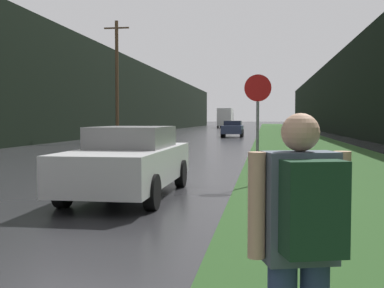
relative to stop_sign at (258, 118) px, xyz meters
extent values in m
cube|color=#26471E|center=(2.48, 26.52, -1.60)|extent=(6.00, 240.00, 0.02)
cube|color=silver|center=(-4.68, 0.56, -1.61)|extent=(0.12, 3.00, 0.01)
cube|color=silver|center=(-4.68, 7.56, -1.61)|extent=(0.12, 3.00, 0.01)
cube|color=silver|center=(-4.68, 14.56, -1.61)|extent=(0.12, 3.00, 0.01)
cube|color=black|center=(-14.85, 36.52, 2.45)|extent=(2.00, 140.00, 8.13)
cube|color=black|center=(8.48, 36.52, 2.52)|extent=(2.00, 140.00, 8.27)
cylinder|color=#4C3823|center=(-10.15, 21.33, 2.63)|extent=(0.24, 0.24, 8.48)
cube|color=#4C3823|center=(-10.15, 21.33, 6.37)|extent=(1.80, 0.10, 0.10)
cylinder|color=slate|center=(0.00, 0.00, -0.61)|extent=(0.07, 0.07, 2.02)
cylinder|color=#B71414|center=(0.00, 0.00, 0.72)|extent=(0.64, 0.02, 0.64)
cube|color=#4C5666|center=(0.35, -8.98, -0.49)|extent=(0.43, 0.31, 0.60)
sphere|color=tan|center=(0.35, -8.98, -0.09)|extent=(0.21, 0.21, 0.21)
cylinder|color=tan|center=(0.12, -9.05, -0.47)|extent=(0.09, 0.09, 0.56)
cylinder|color=tan|center=(0.57, -8.92, -0.47)|extent=(0.09, 0.09, 0.56)
cube|color=#193823|center=(0.40, -9.17, -0.46)|extent=(0.34, 0.26, 0.48)
cube|color=#BCBCBC|center=(-2.60, -1.97, -0.97)|extent=(1.73, 4.72, 0.71)
cube|color=slate|center=(-2.60, -1.74, -0.40)|extent=(1.47, 2.12, 0.44)
cylinder|color=black|center=(-1.78, -3.44, -1.29)|extent=(0.20, 0.64, 0.64)
cylinder|color=black|center=(-3.42, -3.44, -1.29)|extent=(0.20, 0.64, 0.64)
cylinder|color=black|center=(-1.78, -0.51, -1.29)|extent=(0.20, 0.64, 0.64)
cylinder|color=black|center=(-3.42, -0.51, -1.29)|extent=(0.20, 0.64, 0.64)
cube|color=#2D3856|center=(-2.60, 30.91, -0.94)|extent=(1.73, 4.12, 0.70)
cube|color=#1B2134|center=(-2.60, 31.11, -0.38)|extent=(1.47, 1.85, 0.41)
cylinder|color=black|center=(-1.78, 29.63, -1.25)|extent=(0.20, 0.72, 0.72)
cylinder|color=black|center=(-3.42, 29.63, -1.25)|extent=(0.20, 0.72, 0.72)
cylinder|color=black|center=(-1.78, 32.18, -1.25)|extent=(0.20, 0.72, 0.72)
cylinder|color=black|center=(-3.42, 32.18, -1.25)|extent=(0.20, 0.72, 0.72)
cube|color=gray|center=(-6.77, 79.02, -0.06)|extent=(2.35, 2.10, 2.30)
cube|color=silver|center=(-6.77, 74.85, 0.33)|extent=(2.47, 6.23, 3.07)
cylinder|color=black|center=(-7.94, 78.81, -1.16)|extent=(0.28, 0.90, 0.90)
cylinder|color=black|center=(-5.59, 78.81, -1.16)|extent=(0.28, 0.90, 0.90)
cylinder|color=black|center=(-7.94, 73.30, -1.16)|extent=(0.28, 0.90, 0.90)
cylinder|color=black|center=(-5.59, 73.30, -1.16)|extent=(0.28, 0.90, 0.90)
camera|label=1|loc=(0.15, -11.59, -0.01)|focal=45.00mm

